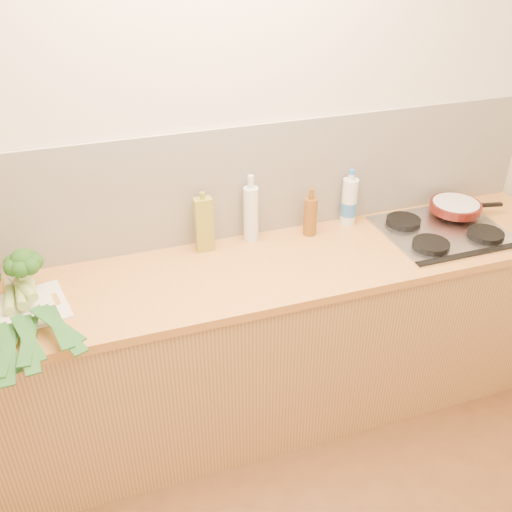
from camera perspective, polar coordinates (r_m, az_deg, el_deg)
The scene contains 13 objects.
room_shell at distance 2.60m, azimuth -3.34°, elevation 7.01°, with size 3.50×3.50×3.50m.
counter at distance 2.76m, azimuth -1.21°, elevation -9.13°, with size 3.20×0.62×0.90m.
gas_hob at distance 2.91m, azimuth 18.27°, elevation 2.49°, with size 0.58×0.50×0.04m.
chopping_board at distance 2.42m, azimuth -22.89°, elevation -5.20°, with size 0.38×0.28×0.01m, color white.
broccoli_right at distance 2.42m, azimuth -22.25°, elevation -0.76°, with size 0.15×0.15×0.21m.
leek_front at distance 2.39m, azimuth -23.46°, elevation -4.95°, with size 0.10×0.71×0.04m.
leek_mid at distance 2.34m, azimuth -22.24°, elevation -4.88°, with size 0.12×0.64×0.04m.
leek_back at distance 2.36m, azimuth -21.39°, elevation -3.88°, with size 0.30×0.66×0.04m.
skillet at distance 3.05m, azimuth 19.37°, elevation 4.72°, with size 0.37×0.25×0.04m.
oil_tin at distance 2.58m, azimuth -5.23°, elevation 3.19°, with size 0.08×0.05×0.29m.
glass_bottle at distance 2.64m, azimuth -0.51°, elevation 4.30°, with size 0.07×0.07×0.33m.
amber_bottle at distance 2.72m, azimuth 5.45°, elevation 4.05°, with size 0.06×0.06×0.24m.
water_bottle at distance 2.83m, azimuth 9.29°, elevation 5.25°, with size 0.08×0.08×0.27m.
Camera 1 is at (-0.61, -0.79, 2.26)m, focal length 40.00 mm.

